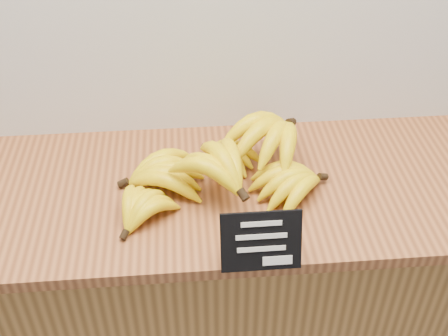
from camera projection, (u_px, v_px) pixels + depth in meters
counter at (223, 308)px, 1.66m from camera, size 1.30×0.50×0.90m
counter_top at (222, 189)px, 1.37m from camera, size 1.43×0.54×0.03m
chalkboard_sign at (261, 242)px, 1.12m from camera, size 0.16×0.04×0.13m
banana_pile at (225, 166)px, 1.32m from camera, size 0.55×0.34×0.13m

